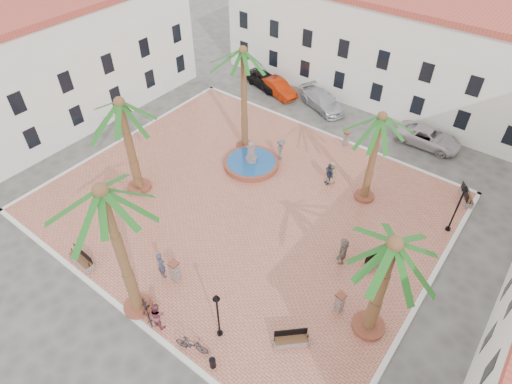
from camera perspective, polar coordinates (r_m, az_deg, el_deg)
ground at (r=30.48m, az=-1.50°, el=-1.47°), size 120.00×120.00×0.00m
plaza at (r=30.43m, az=-1.50°, el=-1.37°), size 26.00×22.00×0.15m
kerb_n at (r=37.72m, az=9.04°, el=7.82°), size 26.30×0.30×0.16m
kerb_s at (r=25.89m, az=-17.34°, el=-14.72°), size 26.30×0.30×0.16m
kerb_e at (r=27.02m, az=21.25°, el=-12.82°), size 0.30×22.30×0.16m
kerb_w at (r=38.20m, az=-17.07°, el=6.84°), size 0.30×22.30×0.16m
building_north at (r=42.85m, az=16.15°, el=18.22°), size 30.40×7.40×9.50m
building_west at (r=40.47m, az=-24.04°, el=15.26°), size 6.40×24.40×10.00m
fountain at (r=33.32m, az=-0.64°, el=4.01°), size 4.30×4.30×2.22m
palm_nw at (r=31.70m, az=-1.71°, el=17.01°), size 4.61×4.61×8.59m
palm_sw at (r=29.00m, az=-17.42°, el=9.83°), size 5.54×5.54×7.51m
palm_s at (r=19.77m, az=-19.43°, el=-1.77°), size 5.18×5.18×9.16m
palm_e at (r=20.22m, az=17.52°, el=-8.25°), size 5.70×5.70×7.17m
palm_ne at (r=28.11m, az=16.20°, el=8.34°), size 4.64×4.64×7.06m
bench_s at (r=28.43m, az=-22.20°, el=-8.46°), size 1.94×0.67×1.01m
bench_se at (r=23.51m, az=4.69°, el=-19.12°), size 1.73×1.69×0.98m
bench_e at (r=27.41m, az=15.71°, el=-8.74°), size 0.98×1.90×0.96m
bench_ne at (r=33.80m, az=26.21°, el=-0.56°), size 1.41×1.91×0.98m
lamppost_s at (r=21.96m, az=-5.19°, el=-15.18°), size 0.39×0.39×3.57m
lamppost_e at (r=29.47m, az=25.58°, el=-1.04°), size 0.42×0.42×3.89m
bollard_se at (r=25.73m, az=-10.77°, el=-10.28°), size 0.55×0.55×1.47m
bollard_n at (r=36.02m, az=11.98°, el=7.00°), size 0.52×0.52×1.31m
bollard_e at (r=24.56m, az=11.10°, el=-14.19°), size 0.58×0.58×1.36m
litter_bin at (r=22.94m, az=-5.80°, el=-21.73°), size 0.33×0.33×0.64m
cyclist_a at (r=25.91m, az=-12.52°, el=-9.45°), size 0.79×0.63×1.91m
bicycle_a at (r=24.82m, az=-14.33°, el=-15.03°), size 1.97×1.42×0.99m
cyclist_b at (r=24.05m, az=-13.06°, el=-15.67°), size 0.88×0.69×1.79m
bicycle_b at (r=23.25m, az=-8.57°, el=-19.48°), size 1.90×1.07×1.10m
pedestrian_fountain_a at (r=31.79m, az=10.03°, el=2.59°), size 1.03×0.78×1.91m
pedestrian_fountain_b at (r=31.72m, az=9.71°, el=2.43°), size 1.13×0.96×1.82m
pedestrian_north at (r=33.66m, az=3.33°, el=5.67°), size 1.06×1.34×1.81m
pedestrian_east at (r=26.54m, az=11.54°, el=-7.65°), size 1.05×1.84×1.89m
car_black at (r=44.08m, az=1.15°, el=14.73°), size 4.84×2.94×1.54m
car_red at (r=42.84m, az=2.90°, el=13.77°), size 4.74×2.77×1.48m
car_silver at (r=40.99m, az=8.87°, el=11.94°), size 5.59×3.96×1.50m
car_white at (r=38.28m, az=21.98°, el=6.77°), size 5.27×2.47×1.46m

